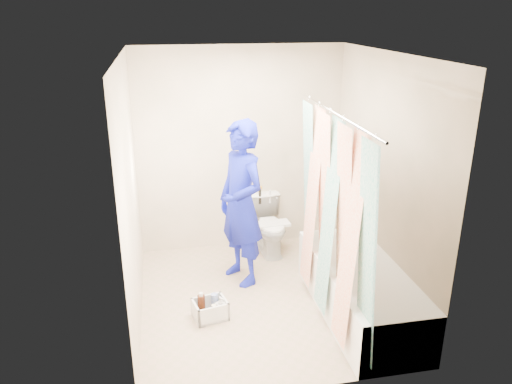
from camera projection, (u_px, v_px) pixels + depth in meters
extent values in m
plane|color=tan|center=(263.00, 299.00, 5.04)|extent=(2.60, 2.60, 0.00)
cube|color=silver|center=(264.00, 54.00, 4.21)|extent=(2.40, 2.60, 0.02)
cube|color=beige|center=(240.00, 151.00, 5.82)|extent=(2.40, 0.02, 2.40)
cube|color=beige|center=(302.00, 250.00, 3.43)|extent=(2.40, 0.02, 2.40)
cube|color=beige|center=(131.00, 196.00, 4.41)|extent=(0.02, 2.60, 2.40)
cube|color=beige|center=(384.00, 179.00, 4.84)|extent=(0.02, 2.60, 2.40)
cube|color=white|center=(360.00, 291.00, 4.72)|extent=(0.70, 1.75, 0.50)
cube|color=white|center=(361.00, 271.00, 4.65)|extent=(0.58, 1.63, 0.06)
cylinder|color=silver|center=(337.00, 114.00, 4.07)|extent=(0.02, 1.90, 0.02)
cube|color=white|center=(331.00, 219.00, 4.39)|extent=(0.06, 1.75, 1.80)
imported|color=white|center=(270.00, 225.00, 5.94)|extent=(0.41, 0.68, 0.67)
cube|color=white|center=(272.00, 224.00, 5.82)|extent=(0.42, 0.20, 0.03)
cylinder|color=black|center=(260.00, 196.00, 5.98)|extent=(0.03, 0.03, 0.20)
cylinder|color=gold|center=(260.00, 188.00, 5.94)|extent=(0.05, 0.05, 0.03)
cylinder|color=silver|center=(270.00, 197.00, 6.01)|extent=(0.03, 0.03, 0.16)
imported|color=#0F199B|center=(241.00, 204.00, 5.13)|extent=(0.64, 0.75, 1.75)
cube|color=silver|center=(210.00, 316.00, 4.73)|extent=(0.35, 0.30, 0.03)
cube|color=silver|center=(196.00, 313.00, 4.65)|extent=(0.07, 0.24, 0.18)
cube|color=silver|center=(224.00, 306.00, 4.76)|extent=(0.07, 0.24, 0.18)
cube|color=silver|center=(214.00, 316.00, 4.61)|extent=(0.30, 0.09, 0.18)
cube|color=silver|center=(206.00, 303.00, 4.80)|extent=(0.30, 0.09, 0.18)
cylinder|color=#3E1A0C|center=(201.00, 305.00, 4.70)|extent=(0.07, 0.07, 0.20)
cylinder|color=silver|center=(214.00, 302.00, 4.76)|extent=(0.07, 0.07, 0.18)
cylinder|color=beige|center=(214.00, 311.00, 4.67)|extent=(0.04, 0.04, 0.13)
cylinder|color=#3E1A0C|center=(205.00, 317.00, 4.64)|extent=(0.06, 0.06, 0.06)
cylinder|color=gold|center=(205.00, 314.00, 4.63)|extent=(0.06, 0.06, 0.01)
imported|color=silver|center=(221.00, 306.00, 4.69)|extent=(0.12, 0.12, 0.19)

